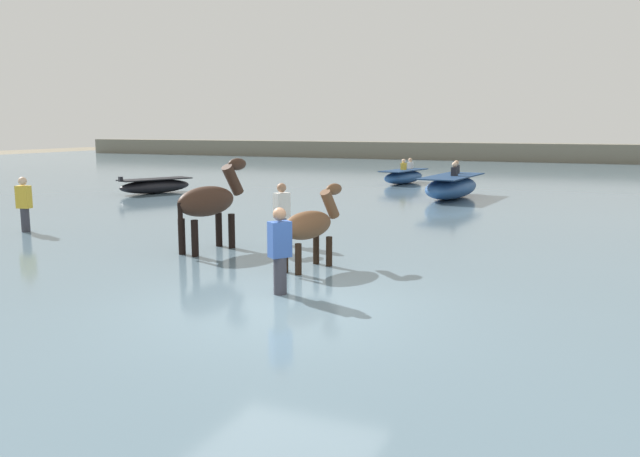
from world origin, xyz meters
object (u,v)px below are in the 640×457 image
object	(u,v)px
person_spectator_far	(24,209)
horse_lead_bay	(310,227)
person_wading_mid	(282,219)
boat_mid_channel	(155,186)
horse_trailing_dark_bay	(209,203)
boat_near_starboard	(404,176)
person_wading_close	(280,258)
boat_near_port	(452,187)

from	to	relation	value
person_spectator_far	horse_lead_bay	bearing A→B (deg)	-6.52
person_wading_mid	horse_lead_bay	bearing A→B (deg)	-51.16
person_spectator_far	boat_mid_channel	bearing A→B (deg)	108.25
horse_trailing_dark_bay	person_wading_mid	size ratio (longest dim) A/B	1.32
boat_near_starboard	person_wading_close	xyz separation A→B (m)	(3.59, -19.00, 0.25)
horse_trailing_dark_bay	person_spectator_far	world-z (taller)	horse_trailing_dark_bay
horse_trailing_dark_bay	boat_near_port	xyz separation A→B (m)	(2.48, 11.48, -0.56)
boat_near_port	person_wading_close	distance (m)	13.99
horse_lead_bay	person_wading_mid	distance (m)	2.43
boat_mid_channel	person_wading_mid	world-z (taller)	person_wading_mid
horse_lead_bay	boat_mid_channel	size ratio (longest dim) A/B	0.60
horse_lead_bay	person_spectator_far	distance (m)	7.98
horse_trailing_dark_bay	person_wading_close	xyz separation A→B (m)	(2.88, -2.50, -0.41)
horse_trailing_dark_bay	person_wading_close	distance (m)	3.84
horse_trailing_dark_bay	person_wading_close	size ratio (longest dim) A/B	1.32
boat_near_starboard	person_spectator_far	world-z (taller)	person_spectator_far
horse_lead_bay	boat_near_port	distance (m)	12.19
boat_near_starboard	person_spectator_far	distance (m)	16.95
boat_mid_channel	person_wading_mid	size ratio (longest dim) A/B	1.81
boat_near_starboard	person_spectator_far	size ratio (longest dim) A/B	1.96
horse_lead_bay	horse_trailing_dark_bay	size ratio (longest dim) A/B	0.83
horse_lead_bay	boat_near_port	xyz separation A→B (m)	(-0.08, 12.19, -0.34)
person_wading_close	person_spectator_far	size ratio (longest dim) A/B	1.00
horse_lead_bay	boat_mid_channel	bearing A→B (deg)	138.69
person_wading_mid	horse_trailing_dark_bay	bearing A→B (deg)	-131.46
boat_near_starboard	person_wading_mid	size ratio (longest dim) A/B	1.96
horse_trailing_dark_bay	person_spectator_far	distance (m)	5.39
person_wading_close	horse_trailing_dark_bay	bearing A→B (deg)	138.99
horse_lead_bay	person_wading_close	distance (m)	1.83
boat_near_port	horse_lead_bay	bearing A→B (deg)	-89.64
boat_mid_channel	person_spectator_far	bearing A→B (deg)	-71.75
horse_trailing_dark_bay	person_wading_mid	world-z (taller)	horse_trailing_dark_bay
boat_mid_channel	boat_near_starboard	size ratio (longest dim) A/B	0.92
boat_mid_channel	horse_lead_bay	bearing A→B (deg)	-41.31
boat_near_starboard	boat_near_port	size ratio (longest dim) A/B	0.79
horse_lead_bay	boat_near_starboard	xyz separation A→B (m)	(-3.27, 17.21, -0.43)
boat_near_port	person_spectator_far	bearing A→B (deg)	-124.83
boat_mid_channel	boat_near_starboard	world-z (taller)	boat_near_starboard
horse_trailing_dark_bay	person_spectator_far	size ratio (longest dim) A/B	1.32
boat_mid_channel	person_wading_mid	bearing A→B (deg)	-39.32
boat_near_starboard	horse_trailing_dark_bay	bearing A→B (deg)	-87.53
boat_near_starboard	boat_near_port	bearing A→B (deg)	-57.54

